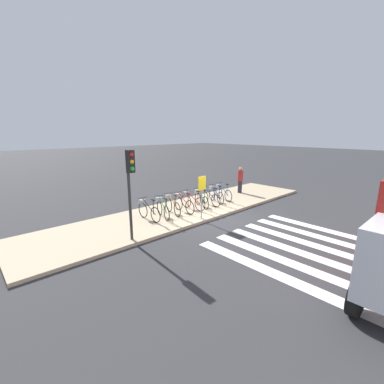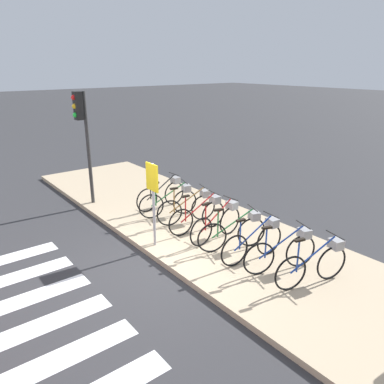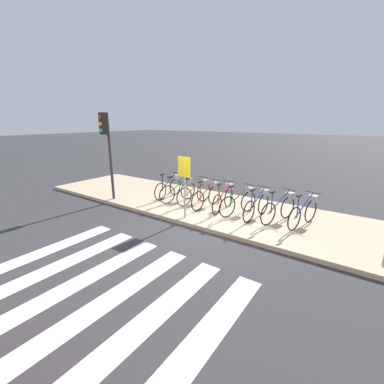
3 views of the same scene
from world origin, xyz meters
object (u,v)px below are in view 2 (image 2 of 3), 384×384
parked_bicycle_0 (164,193)px  parked_bicycle_5 (236,230)px  parked_bicycle_3 (201,214)px  traffic_light (82,125)px  parked_bicycle_2 (190,206)px  parked_bicycle_4 (219,221)px  parked_bicycle_1 (172,200)px  parked_bicycle_8 (316,262)px  parked_bicycle_6 (256,240)px  sign_post (153,191)px  parked_bicycle_7 (285,250)px

parked_bicycle_0 → parked_bicycle_5: same height
parked_bicycle_3 → traffic_light: size_ratio=0.50×
parked_bicycle_2 → parked_bicycle_4: size_ratio=0.98×
parked_bicycle_1 → parked_bicycle_8: same height
parked_bicycle_8 → traffic_light: 7.05m
parked_bicycle_5 → parked_bicycle_6: bearing=-0.3°
parked_bicycle_4 → parked_bicycle_1: bearing=-178.4°
parked_bicycle_0 → parked_bicycle_6: same height
parked_bicycle_3 → parked_bicycle_1: bearing=-179.8°
parked_bicycle_6 → traffic_light: (-5.30, -1.37, 1.87)m
parked_bicycle_1 → parked_bicycle_8: (4.35, 0.18, 0.00)m
sign_post → parked_bicycle_0: bearing=141.0°
parked_bicycle_8 → sign_post: sign_post is taller
parked_bicycle_1 → parked_bicycle_4: bearing=1.6°
parked_bicycle_1 → parked_bicycle_5: size_ratio=1.02×
parked_bicycle_2 → parked_bicycle_4: bearing=-3.1°
parked_bicycle_1 → traffic_light: bearing=-149.0°
parked_bicycle_6 → sign_post: size_ratio=0.85×
parked_bicycle_0 → parked_bicycle_7: 4.32m
parked_bicycle_4 → parked_bicycle_6: size_ratio=1.00×
parked_bicycle_7 → parked_bicycle_6: bearing=-169.7°
parked_bicycle_0 → sign_post: size_ratio=0.85×
parked_bicycle_0 → parked_bicycle_1: same height
parked_bicycle_0 → parked_bicycle_8: size_ratio=1.03×
parked_bicycle_5 → parked_bicycle_8: (1.91, 0.17, 0.00)m
parked_bicycle_3 → sign_post: (-0.03, -1.32, 0.86)m
parked_bicycle_7 → traffic_light: (-5.94, -1.49, 1.87)m
sign_post → parked_bicycle_8: bearing=25.3°
parked_bicycle_4 → parked_bicycle_6: 1.19m
parked_bicycle_3 → parked_bicycle_8: 3.13m
parked_bicycle_0 → parked_bicycle_5: bearing=-3.2°
parked_bicycle_3 → parked_bicycle_4: size_ratio=1.00×
parked_bicycle_7 → traffic_light: bearing=-166.0°
parked_bicycle_4 → parked_bicycle_5: same height
traffic_light → parked_bicycle_0: bearing=43.6°
parked_bicycle_8 → traffic_light: size_ratio=0.49×
parked_bicycle_4 → parked_bicycle_8: (2.51, 0.13, 0.00)m
parked_bicycle_1 → parked_bicycle_7: 3.68m
parked_bicycle_8 → parked_bicycle_4: bearing=-177.0°
parked_bicycle_5 → sign_post: 2.01m
parked_bicycle_1 → parked_bicycle_7: size_ratio=1.01×
parked_bicycle_0 → parked_bicycle_3: (1.87, -0.18, 0.00)m
parked_bicycle_0 → parked_bicycle_6: 3.68m
parked_bicycle_5 → parked_bicycle_2: bearing=176.6°
parked_bicycle_2 → parked_bicycle_8: 3.69m
parked_bicycle_2 → parked_bicycle_8: (3.69, 0.06, 0.00)m
parked_bicycle_4 → parked_bicycle_8: size_ratio=1.03×
traffic_light → sign_post: 3.61m
parked_bicycle_5 → parked_bicycle_7: 1.24m
parked_bicycle_3 → parked_bicycle_5: 1.22m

